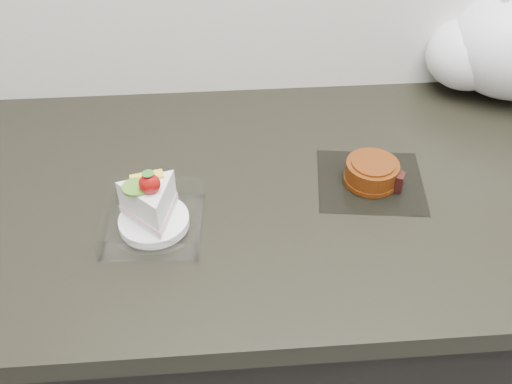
# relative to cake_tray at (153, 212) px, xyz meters

# --- Properties ---
(counter) EXTENTS (2.04, 0.64, 0.90)m
(counter) POSITION_rel_cake_tray_xyz_m (0.34, 0.08, -0.48)
(counter) COLOR black
(counter) RESTS_ON ground
(cake_tray) EXTENTS (0.16, 0.16, 0.12)m
(cake_tray) POSITION_rel_cake_tray_xyz_m (0.00, 0.00, 0.00)
(cake_tray) COLOR white
(cake_tray) RESTS_ON counter
(mooncake_wrap) EXTENTS (0.20, 0.19, 0.04)m
(mooncake_wrap) POSITION_rel_cake_tray_xyz_m (0.36, 0.08, -0.01)
(mooncake_wrap) COLOR white
(mooncake_wrap) RESTS_ON counter
(plastic_bag) EXTENTS (0.35, 0.25, 0.27)m
(plastic_bag) POSITION_rel_cake_tray_xyz_m (0.69, 0.35, 0.08)
(plastic_bag) COLOR white
(plastic_bag) RESTS_ON counter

